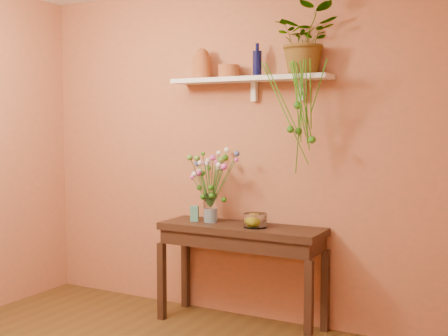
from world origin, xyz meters
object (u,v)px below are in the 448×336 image
sideboard (241,240)px  bouquet (211,171)px  blue_bottle (257,63)px  glass_bowl (255,221)px  spider_plant (306,40)px  terracotta_jug (202,64)px  glass_vase (211,210)px

sideboard → bouquet: bearing=179.0°
sideboard → blue_bottle: size_ratio=5.08×
sideboard → glass_bowl: glass_bowl is taller
spider_plant → blue_bottle: bearing=179.5°
terracotta_jug → glass_vase: bearing=-35.4°
blue_bottle → glass_vase: size_ratio=1.11×
sideboard → terracotta_jug: 1.44m
blue_bottle → glass_vase: bearing=-163.1°
spider_plant → sideboard: bearing=-166.2°
spider_plant → bouquet: 1.24m
bouquet → sideboard: bearing=-1.0°
glass_vase → spider_plant: bearing=8.0°
sideboard → bouquet: bouquet is taller
spider_plant → glass_vase: 1.51m
blue_bottle → bouquet: blue_bottle is taller
glass_bowl → blue_bottle: bearing=111.2°
glass_vase → bouquet: size_ratio=0.48×
sideboard → bouquet: 0.60m
glass_vase → glass_bowl: (0.41, -0.04, -0.05)m
glass_bowl → glass_vase: bearing=174.1°
sideboard → spider_plant: size_ratio=2.58×
terracotta_jug → spider_plant: size_ratio=0.49×
blue_bottle → bouquet: bearing=-161.9°
blue_bottle → glass_vase: (-0.35, -0.11, -1.15)m
sideboard → glass_bowl: bearing=-13.4°
sideboard → spider_plant: spider_plant is taller
bouquet → glass_bowl: size_ratio=2.65×
terracotta_jug → bouquet: terracotta_jug is taller
sideboard → terracotta_jug: (-0.41, 0.10, 1.38)m
sideboard → blue_bottle: bearing=57.5°
sideboard → blue_bottle: blue_bottle is taller
spider_plant → glass_vase: bearing=-172.0°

